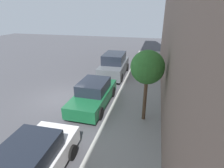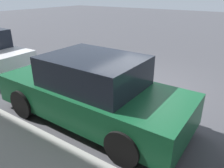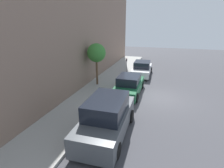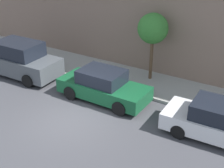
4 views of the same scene
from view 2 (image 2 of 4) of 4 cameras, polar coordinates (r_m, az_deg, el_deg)
ground_plane at (r=7.02m, az=7.96°, el=-0.60°), size 60.00×60.00×0.00m
parked_sedan_second at (r=4.96m, az=-5.26°, el=-1.79°), size 1.92×4.51×1.54m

